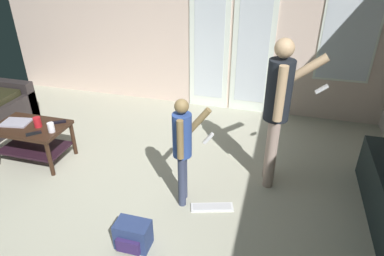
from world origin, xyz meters
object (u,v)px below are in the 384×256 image
at_px(backpack, 133,235).
at_px(loose_keyboard, 212,207).
at_px(tv_remote_black, 34,133).
at_px(dvd_remote_slim, 59,122).
at_px(cup_near_edge, 37,122).
at_px(coffee_table, 32,135).
at_px(person_adult, 279,103).
at_px(cup_by_laptop, 51,127).
at_px(laptop_closed, 16,122).
at_px(person_child, 183,144).

relative_size(backpack, loose_keyboard, 0.68).
xyz_separation_m(tv_remote_black, dvd_remote_slim, (0.11, 0.32, 0.00)).
bearing_deg(dvd_remote_slim, cup_near_edge, -174.52).
relative_size(coffee_table, person_adult, 0.52).
distance_m(person_adult, cup_by_laptop, 2.59).
bearing_deg(coffee_table, cup_by_laptop, -9.10).
bearing_deg(person_adult, cup_by_laptop, -171.27).
bearing_deg(laptop_closed, tv_remote_black, -34.01).
distance_m(person_adult, person_child, 1.07).
relative_size(loose_keyboard, cup_by_laptop, 3.94).
distance_m(backpack, loose_keyboard, 0.90).
height_order(backpack, cup_near_edge, cup_near_edge).
xyz_separation_m(backpack, loose_keyboard, (0.58, 0.68, -0.12)).
distance_m(cup_near_edge, cup_by_laptop, 0.24).
height_order(laptop_closed, dvd_remote_slim, dvd_remote_slim).
bearing_deg(loose_keyboard, backpack, -130.63).
bearing_deg(laptop_closed, dvd_remote_slim, 6.73).
height_order(laptop_closed, tv_remote_black, tv_remote_black).
bearing_deg(cup_near_edge, loose_keyboard, -7.96).
bearing_deg(dvd_remote_slim, laptop_closed, 161.37).
bearing_deg(person_child, backpack, -110.02).
bearing_deg(coffee_table, person_child, -7.36).
height_order(coffee_table, person_child, person_child).
height_order(backpack, dvd_remote_slim, dvd_remote_slim).
xyz_separation_m(person_child, laptop_closed, (-2.23, 0.28, -0.22)).
xyz_separation_m(person_child, loose_keyboard, (0.32, -0.04, -0.70)).
bearing_deg(cup_by_laptop, person_child, -6.99).
xyz_separation_m(laptop_closed, cup_by_laptop, (0.56, -0.07, 0.05)).
bearing_deg(tv_remote_black, laptop_closed, 111.17).
relative_size(person_child, cup_near_edge, 9.56).
relative_size(cup_near_edge, tv_remote_black, 0.73).
xyz_separation_m(person_child, backpack, (-0.26, -0.72, -0.58)).
xyz_separation_m(laptop_closed, tv_remote_black, (0.39, -0.18, 0.00)).
distance_m(person_adult, loose_keyboard, 1.28).
distance_m(person_adult, tv_remote_black, 2.78).
xyz_separation_m(person_child, cup_by_laptop, (-1.67, 0.21, -0.17)).
relative_size(person_child, loose_keyboard, 2.58).
distance_m(laptop_closed, dvd_remote_slim, 0.52).
distance_m(person_adult, cup_near_edge, 2.81).
bearing_deg(coffee_table, tv_remote_black, -41.12).
bearing_deg(loose_keyboard, cup_by_laptop, 172.96).
xyz_separation_m(coffee_table, backpack, (1.77, -0.98, -0.22)).
distance_m(coffee_table, laptop_closed, 0.25).
xyz_separation_m(person_adult, cup_near_edge, (-2.76, -0.32, -0.45)).
height_order(backpack, cup_by_laptop, cup_by_laptop).
height_order(tv_remote_black, dvd_remote_slim, same).
height_order(coffee_table, backpack, coffee_table).
xyz_separation_m(loose_keyboard, laptop_closed, (-2.55, 0.32, 0.48)).
distance_m(tv_remote_black, dvd_remote_slim, 0.34).
xyz_separation_m(laptop_closed, cup_near_edge, (0.32, -0.01, 0.05)).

